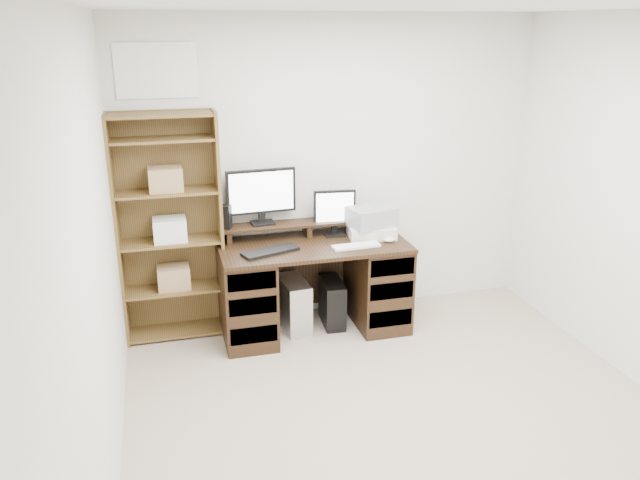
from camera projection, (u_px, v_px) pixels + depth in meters
name	position (u px, v px, depth m)	size (l,w,h in m)	color
room	(432.00, 250.00, 3.36)	(3.54, 4.04, 2.54)	tan
desk	(313.00, 285.00, 5.08)	(1.50, 0.70, 0.75)	black
riser_shelf	(307.00, 225.00, 5.13)	(1.40, 0.22, 0.12)	black
monitor_wide	(261.00, 193.00, 4.99)	(0.56, 0.16, 0.45)	black
monitor_small	(335.00, 211.00, 5.11)	(0.35, 0.14, 0.38)	black
speaker	(226.00, 217.00, 4.92)	(0.08, 0.08, 0.19)	black
keyboard_black	(270.00, 251.00, 4.76)	(0.44, 0.15, 0.02)	black
keyboard_white	(356.00, 246.00, 4.88)	(0.38, 0.11, 0.02)	white
mouse	(389.00, 240.00, 4.99)	(0.09, 0.06, 0.04)	silver
printer	(371.00, 231.00, 5.11)	(0.37, 0.28, 0.09)	beige
basket	(372.00, 217.00, 5.07)	(0.37, 0.26, 0.16)	gray
tower_silver	(294.00, 304.00, 5.16)	(0.19, 0.43, 0.43)	silver
tower_black	(332.00, 302.00, 5.24)	(0.19, 0.39, 0.38)	black
bookshelf	(170.00, 226.00, 4.84)	(0.80, 0.30, 1.80)	brown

